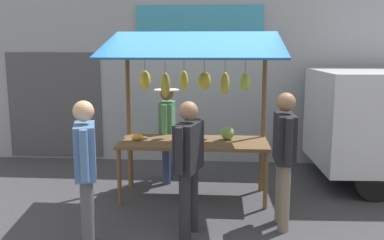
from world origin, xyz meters
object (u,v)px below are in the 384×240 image
object	(u,v)px
market_stall	(194,96)
shopper_with_ponytail	(86,164)
shopper_in_striped_shirt	(284,150)
shopper_in_grey_tee	(189,159)
vendor_with_sunhat	(167,127)

from	to	relation	value
market_stall	shopper_with_ponytail	size ratio (longest dim) A/B	1.47
shopper_in_striped_shirt	shopper_in_grey_tee	bearing A→B (deg)	105.72
market_stall	vendor_with_sunhat	xyz separation A→B (m)	(0.50, -0.70, -0.61)
market_stall	shopper_in_grey_tee	world-z (taller)	market_stall
shopper_with_ponytail	market_stall	bearing A→B (deg)	-48.06
vendor_with_sunhat	shopper_in_striped_shirt	size ratio (longest dim) A/B	0.93
vendor_with_sunhat	shopper_in_striped_shirt	world-z (taller)	shopper_in_striped_shirt
vendor_with_sunhat	shopper_with_ponytail	world-z (taller)	shopper_with_ponytail
vendor_with_sunhat	shopper_with_ponytail	xyz separation A→B (m)	(0.58, 2.46, 0.05)
shopper_in_grey_tee	shopper_in_striped_shirt	xyz separation A→B (m)	(-1.16, -0.35, 0.05)
shopper_in_grey_tee	shopper_in_striped_shirt	bearing A→B (deg)	-58.19
vendor_with_sunhat	shopper_in_striped_shirt	distance (m)	2.40
market_stall	shopper_in_grey_tee	distance (m)	1.48
market_stall	shopper_in_striped_shirt	bearing A→B (deg)	140.09
shopper_in_striped_shirt	vendor_with_sunhat	bearing A→B (deg)	43.98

